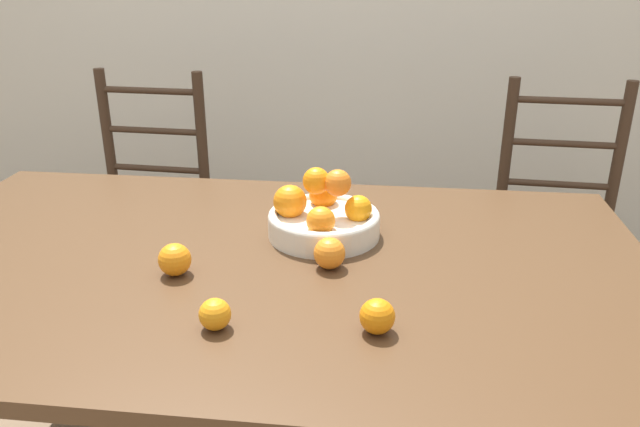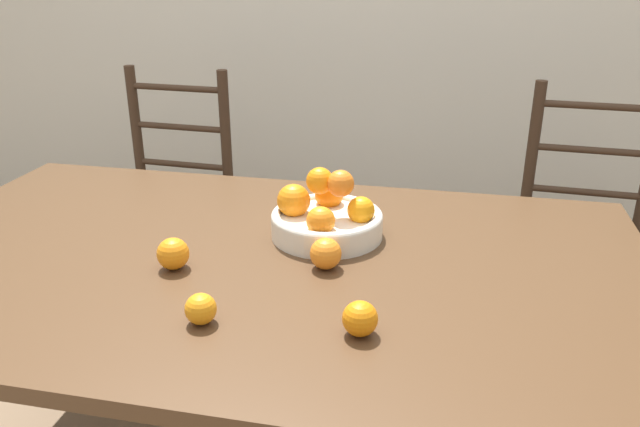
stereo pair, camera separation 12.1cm
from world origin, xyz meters
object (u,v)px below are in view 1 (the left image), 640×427
chair_right (558,237)px  orange_loose_1 (215,314)px  orange_loose_0 (329,253)px  orange_loose_2 (377,316)px  chair_left (146,218)px  fruit_bowl (323,216)px  orange_loose_3 (175,260)px

chair_right → orange_loose_1: bearing=-126.4°
orange_loose_0 → orange_loose_2: orange_loose_0 is taller
orange_loose_0 → orange_loose_1: size_ratio=1.17×
orange_loose_1 → orange_loose_2: (0.30, 0.02, 0.00)m
orange_loose_2 → chair_left: chair_left is taller
fruit_bowl → orange_loose_2: bearing=-70.5°
orange_loose_1 → fruit_bowl: bearing=71.2°
fruit_bowl → orange_loose_0: (0.03, -0.17, -0.02)m
orange_loose_0 → chair_right: (0.72, 0.82, -0.30)m
orange_loose_0 → orange_loose_3: 0.34m
orange_loose_3 → chair_left: size_ratio=0.07×
orange_loose_2 → orange_loose_0: bearing=114.8°
orange_loose_1 → chair_right: bearing=50.4°
orange_loose_0 → orange_loose_3: bearing=-167.8°
orange_loose_0 → orange_loose_2: size_ratio=1.07×
orange_loose_1 → chair_left: (-0.59, 1.10, -0.29)m
orange_loose_1 → orange_loose_2: 0.30m
orange_loose_3 → chair_right: size_ratio=0.07×
fruit_bowl → orange_loose_1: bearing=-108.8°
orange_loose_2 → fruit_bowl: bearing=109.5°
orange_loose_1 → chair_left: size_ratio=0.06×
orange_loose_2 → chair_left: size_ratio=0.07×
orange_loose_0 → orange_loose_2: (0.11, -0.25, -0.00)m
orange_loose_0 → chair_left: chair_left is taller
orange_loose_2 → chair_right: bearing=60.6°
orange_loose_3 → chair_right: chair_right is taller
fruit_bowl → orange_loose_3: fruit_bowl is taller
orange_loose_1 → orange_loose_3: 0.25m
orange_loose_0 → fruit_bowl: bearing=101.3°
orange_loose_0 → chair_right: bearing=48.9°
chair_left → chair_right: same height
orange_loose_2 → orange_loose_3: (-0.45, 0.18, 0.00)m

